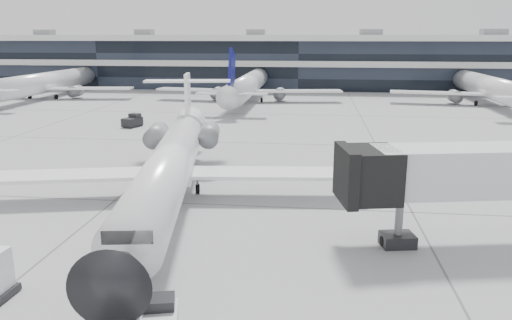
# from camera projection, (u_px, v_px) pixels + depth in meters

# --- Properties ---
(ground) EXTENTS (220.00, 220.00, 0.00)m
(ground) POSITION_uv_depth(u_px,v_px,m) (258.00, 206.00, 33.28)
(ground) COLOR gray
(ground) RESTS_ON ground
(terminal) EXTENTS (170.00, 22.00, 10.00)m
(terminal) POSITION_uv_depth(u_px,v_px,m) (300.00, 63.00, 111.05)
(terminal) COLOR black
(terminal) RESTS_ON ground
(bg_jet_left) EXTENTS (32.00, 40.00, 9.60)m
(bg_jet_left) POSITION_uv_depth(u_px,v_px,m) (49.00, 98.00, 91.43)
(bg_jet_left) COLOR white
(bg_jet_left) RESTS_ON ground
(bg_jet_center) EXTENTS (32.00, 40.00, 9.60)m
(bg_jet_center) POSITION_uv_depth(u_px,v_px,m) (249.00, 101.00, 87.18)
(bg_jet_center) COLOR white
(bg_jet_center) RESTS_ON ground
(bg_jet_right) EXTENTS (32.00, 40.00, 9.60)m
(bg_jet_right) POSITION_uv_depth(u_px,v_px,m) (488.00, 104.00, 82.59)
(bg_jet_right) COLOR white
(bg_jet_right) RESTS_ON ground
(regional_jet) EXTENTS (26.60, 33.18, 7.68)m
(regional_jet) POSITION_uv_depth(u_px,v_px,m) (171.00, 163.00, 34.04)
(regional_jet) COLOR white
(regional_jet) RESTS_ON ground
(traffic_cone) EXTENTS (0.50, 0.50, 0.61)m
(traffic_cone) POSITION_uv_depth(u_px,v_px,m) (156.00, 148.00, 49.38)
(traffic_cone) COLOR orange
(traffic_cone) RESTS_ON ground
(far_tug) EXTENTS (2.21, 2.85, 1.60)m
(far_tug) POSITION_uv_depth(u_px,v_px,m) (133.00, 121.00, 62.13)
(far_tug) COLOR black
(far_tug) RESTS_ON ground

